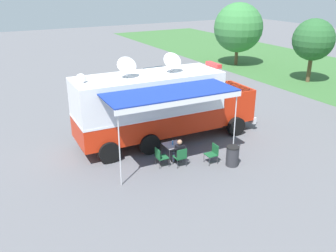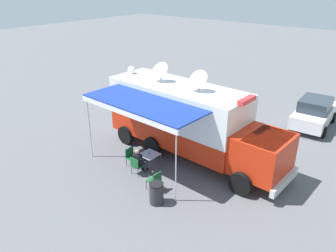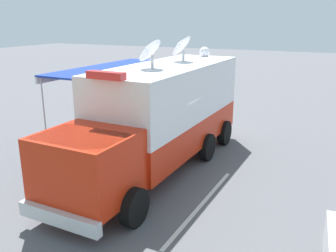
% 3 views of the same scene
% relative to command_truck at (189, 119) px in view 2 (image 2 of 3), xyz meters
% --- Properties ---
extents(ground_plane, '(100.00, 100.00, 0.00)m').
position_rel_command_truck_xyz_m(ground_plane, '(-0.06, -0.75, -1.95)').
color(ground_plane, '#5B5B60').
extents(lot_stripe, '(0.27, 4.80, 0.01)m').
position_rel_command_truck_xyz_m(lot_stripe, '(-2.33, 2.05, -1.94)').
color(lot_stripe, silver).
rests_on(lot_stripe, ground).
extents(command_truck, '(5.04, 9.56, 4.53)m').
position_rel_command_truck_xyz_m(command_truck, '(0.00, 0.00, 0.00)').
color(command_truck, red).
rests_on(command_truck, ground).
extents(folding_table, '(0.83, 0.83, 0.73)m').
position_rel_command_truck_xyz_m(folding_table, '(2.18, -0.63, -1.27)').
color(folding_table, silver).
rests_on(folding_table, ground).
extents(water_bottle, '(0.07, 0.07, 0.22)m').
position_rel_command_truck_xyz_m(water_bottle, '(2.18, -0.65, -1.11)').
color(water_bottle, '#4C99D8').
rests_on(water_bottle, folding_table).
extents(folding_chair_at_table, '(0.50, 0.50, 0.87)m').
position_rel_command_truck_xyz_m(folding_chair_at_table, '(2.98, -0.70, -1.43)').
color(folding_chair_at_table, '#19562D').
rests_on(folding_chair_at_table, ground).
extents(folding_chair_beside_table, '(0.50, 0.50, 0.87)m').
position_rel_command_truck_xyz_m(folding_chair_beside_table, '(2.53, -1.48, -1.43)').
color(folding_chair_beside_table, '#19562D').
rests_on(folding_chair_beside_table, ground).
extents(folding_chair_spare_by_truck, '(0.49, 0.49, 0.87)m').
position_rel_command_truck_xyz_m(folding_chair_spare_by_truck, '(3.35, 0.77, -1.43)').
color(folding_chair_spare_by_truck, '#19562D').
rests_on(folding_chair_spare_by_truck, ground).
extents(seated_responder, '(0.67, 0.56, 1.25)m').
position_rel_command_truck_xyz_m(seated_responder, '(2.79, -0.69, -1.30)').
color(seated_responder, black).
rests_on(seated_responder, ground).
extents(trash_bin, '(0.57, 0.57, 0.91)m').
position_rel_command_truck_xyz_m(trash_bin, '(3.97, 1.38, -1.49)').
color(trash_bin, '#2D2D33').
rests_on(trash_bin, ground).
extents(car_behind_truck, '(4.31, 2.24, 1.76)m').
position_rel_command_truck_xyz_m(car_behind_truck, '(-7.63, 3.74, -1.07)').
color(car_behind_truck, silver).
rests_on(car_behind_truck, ground).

